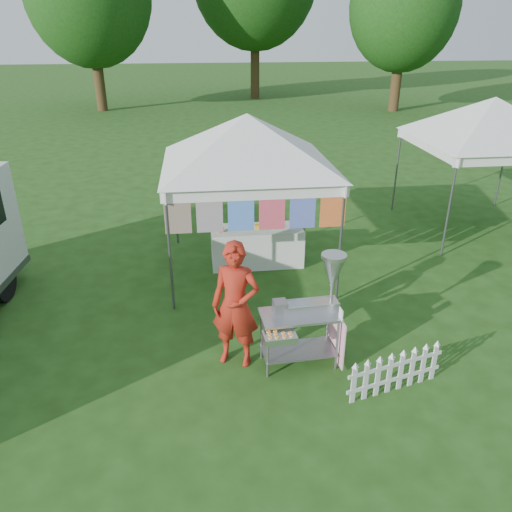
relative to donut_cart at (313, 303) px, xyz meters
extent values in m
plane|color=#224413|center=(-0.56, -0.35, -0.98)|extent=(120.00, 120.00, 0.00)
cylinder|color=#59595E|center=(-1.98, 1.73, 0.07)|extent=(0.04, 0.04, 2.10)
cylinder|color=#59595E|center=(0.86, 1.73, 0.07)|extent=(0.04, 0.04, 2.10)
cylinder|color=#59595E|center=(-1.98, 4.57, 0.07)|extent=(0.04, 0.04, 2.10)
cylinder|color=#59595E|center=(0.86, 4.57, 0.07)|extent=(0.04, 0.04, 2.10)
cube|color=white|center=(-0.56, 1.73, 1.02)|extent=(3.00, 0.03, 0.22)
cube|color=white|center=(-0.56, 4.57, 1.02)|extent=(3.00, 0.03, 0.22)
pyramid|color=white|center=(-0.56, 3.15, 2.02)|extent=(4.24, 4.24, 0.90)
cylinder|color=#59595E|center=(-0.56, 1.73, 1.10)|extent=(3.00, 0.03, 0.03)
cube|color=orange|center=(-1.81, 1.73, 0.75)|extent=(0.42, 0.01, 0.70)
cube|color=#34C5A4|center=(-1.31, 1.73, 0.75)|extent=(0.42, 0.01, 0.70)
cube|color=blue|center=(-0.81, 1.73, 0.75)|extent=(0.42, 0.01, 0.70)
cube|color=#CA198A|center=(-0.31, 1.73, 0.75)|extent=(0.42, 0.01, 0.70)
cube|color=purple|center=(0.19, 1.73, 0.75)|extent=(0.42, 0.01, 0.70)
cube|color=red|center=(0.69, 1.73, 0.75)|extent=(0.42, 0.01, 0.70)
cylinder|color=#59595E|center=(3.52, 3.23, 0.07)|extent=(0.04, 0.04, 2.10)
cylinder|color=#59595E|center=(3.52, 6.07, 0.07)|extent=(0.04, 0.04, 2.10)
cylinder|color=#59595E|center=(6.36, 6.07, 0.07)|extent=(0.04, 0.04, 2.10)
cube|color=white|center=(4.94, 6.07, 1.02)|extent=(3.00, 0.03, 0.22)
pyramid|color=white|center=(4.94, 4.65, 2.02)|extent=(4.24, 4.24, 0.90)
cylinder|color=#332112|center=(-6.56, 23.65, 1.00)|extent=(0.56, 0.56, 3.96)
cylinder|color=#332112|center=(2.44, 27.65, 1.44)|extent=(0.56, 0.56, 4.84)
cylinder|color=#332112|center=(9.44, 21.65, 0.78)|extent=(0.56, 0.56, 3.52)
ellipsoid|color=#1E5918|center=(9.44, 21.65, 4.22)|extent=(5.60, 5.60, 6.44)
cylinder|color=gray|center=(-0.65, -0.25, -0.57)|extent=(0.04, 0.04, 0.81)
cylinder|color=gray|center=(0.33, -0.19, -0.57)|extent=(0.04, 0.04, 0.81)
cylinder|color=gray|center=(-0.68, 0.18, -0.57)|extent=(0.04, 0.04, 0.81)
cylinder|color=gray|center=(0.30, 0.25, -0.57)|extent=(0.04, 0.04, 0.81)
cube|color=gray|center=(-0.18, 0.00, -0.75)|extent=(1.06, 0.58, 0.01)
cube|color=#B7B7BC|center=(-0.18, 0.00, -0.17)|extent=(1.11, 0.61, 0.04)
cube|color=#B7B7BC|center=(-0.02, 0.05, -0.08)|extent=(0.78, 0.27, 0.13)
cube|color=gray|center=(-0.45, 0.02, -0.05)|extent=(0.19, 0.21, 0.20)
cylinder|color=gray|center=(0.27, 0.07, 0.23)|extent=(0.05, 0.05, 0.81)
cone|color=#B7B7BC|center=(0.27, 0.07, 0.46)|extent=(0.34, 0.34, 0.36)
cylinder|color=#B7B7BC|center=(0.27, 0.07, 0.66)|extent=(0.36, 0.36, 0.05)
cube|color=#B7B7BC|center=(-0.51, -0.37, -0.26)|extent=(0.45, 0.30, 0.09)
cube|color=#EFA1B9|center=(0.37, 0.03, -0.57)|extent=(0.06, 0.67, 0.73)
cube|color=white|center=(0.33, -0.22, -0.06)|extent=(0.02, 0.13, 0.16)
imported|color=#A72214|center=(-1.04, 0.16, -0.05)|extent=(0.79, 0.65, 1.85)
cylinder|color=black|center=(-4.97, 2.39, -0.62)|extent=(0.30, 0.74, 0.72)
cube|color=silver|center=(0.36, -0.89, -0.70)|extent=(0.07, 0.04, 0.56)
cube|color=silver|center=(0.53, -0.85, -0.70)|extent=(0.07, 0.04, 0.56)
cube|color=silver|center=(0.70, -0.80, -0.70)|extent=(0.07, 0.04, 0.56)
cube|color=silver|center=(0.88, -0.75, -0.70)|extent=(0.07, 0.04, 0.56)
cube|color=silver|center=(1.05, -0.71, -0.70)|extent=(0.07, 0.04, 0.56)
cube|color=silver|center=(1.23, -0.66, -0.70)|extent=(0.07, 0.04, 0.56)
cube|color=silver|center=(1.40, -0.61, -0.70)|extent=(0.07, 0.04, 0.56)
cube|color=silver|center=(1.57, -0.57, -0.70)|extent=(0.07, 0.04, 0.56)
cube|color=silver|center=(0.96, -0.73, -0.80)|extent=(1.40, 0.40, 0.05)
cube|color=silver|center=(0.96, -0.73, -0.56)|extent=(1.40, 0.40, 0.05)
cube|color=white|center=(-0.37, 3.31, -0.60)|extent=(1.80, 0.70, 0.76)
camera|label=1|loc=(-1.46, -5.72, 3.45)|focal=35.00mm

